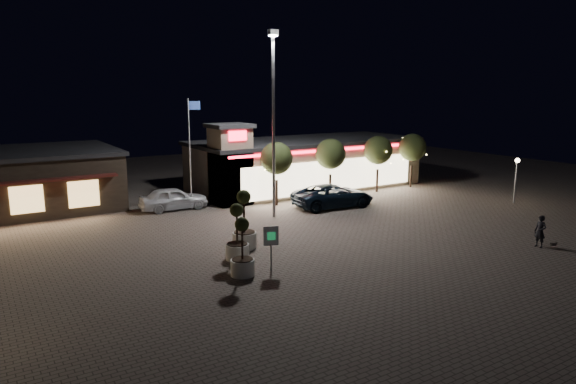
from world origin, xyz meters
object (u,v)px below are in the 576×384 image
pedestrian (540,231)px  planter_left (237,242)px  planter_mid (243,258)px  valet_sign (271,240)px  pickup_truck (333,196)px  white_sedan (174,198)px

pedestrian → planter_left: bearing=-112.1°
planter_mid → valet_sign: bearing=-5.5°
pedestrian → pickup_truck: bearing=-162.6°
pickup_truck → white_sedan: (-10.37, 5.46, -0.03)m
planter_mid → planter_left: bearing=69.5°
planter_mid → valet_sign: (1.47, -0.14, 0.68)m
pedestrian → planter_mid: size_ratio=0.64×
pedestrian → planter_mid: bearing=-104.0°
pedestrian → valet_sign: 15.23m
pedestrian → planter_left: planter_left is taller
pedestrian → planter_mid: 16.66m
white_sedan → valet_sign: (-0.44, -14.87, 0.71)m
pickup_truck → planter_mid: planter_mid is taller
valet_sign → white_sedan: bearing=88.3°
pickup_truck → valet_sign: size_ratio=2.81×
pedestrian → planter_mid: planter_mid is taller
planter_mid → pickup_truck: bearing=37.1°
white_sedan → planter_left: bearing=179.2°
white_sedan → planter_mid: 14.86m
pickup_truck → planter_left: planter_left is taller
planter_left → planter_mid: 2.37m
pickup_truck → planter_left: 13.44m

